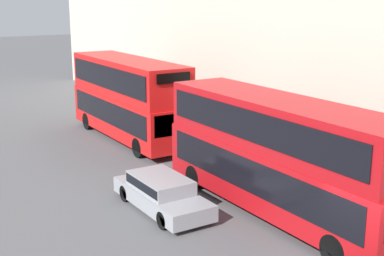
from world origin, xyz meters
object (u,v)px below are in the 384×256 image
bus_leading (279,152)px  pedestrian (154,111)px  bus_second_in_queue (128,96)px  car_hatchback (161,192)px

bus_leading → pedestrian: bus_leading is taller
bus_second_in_queue → pedestrian: bearing=40.7°
bus_leading → car_hatchback: (-3.40, 2.65, -1.69)m
bus_leading → car_hatchback: bearing=142.1°
car_hatchback → pedestrian: size_ratio=2.73×
car_hatchback → pedestrian: (6.36, 12.43, 0.12)m
bus_leading → pedestrian: (2.96, 15.08, -1.57)m
pedestrian → bus_second_in_queue: bearing=-139.3°
bus_second_in_queue → car_hatchback: size_ratio=2.11×
car_hatchback → pedestrian: pedestrian is taller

